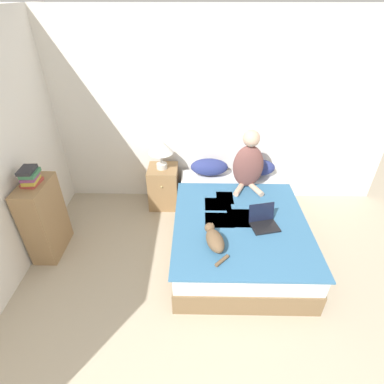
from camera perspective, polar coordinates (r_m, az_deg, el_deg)
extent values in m
cube|color=white|center=(4.14, 2.64, 14.46)|extent=(5.07, 0.05, 2.55)
cube|color=brown|center=(3.80, 8.45, -8.00)|extent=(1.45, 2.06, 0.27)
cube|color=silver|center=(3.65, 8.75, -5.23)|extent=(1.43, 2.03, 0.21)
cube|color=teal|center=(3.42, 9.29, -5.92)|extent=(1.50, 1.65, 0.02)
cube|color=silver|center=(3.42, 5.24, -5.39)|extent=(0.32, 0.27, 0.01)
cube|color=silver|center=(3.78, 6.26, -1.15)|extent=(0.21, 0.27, 0.01)
cube|color=silver|center=(3.67, 4.95, -2.36)|extent=(0.32, 0.26, 0.01)
cube|color=silver|center=(3.49, 9.97, -4.96)|extent=(0.39, 0.33, 0.01)
ellipsoid|color=navy|center=(4.20, 3.31, 4.77)|extent=(0.52, 0.28, 0.23)
ellipsoid|color=navy|center=(4.28, 12.13, 4.60)|extent=(0.52, 0.28, 0.23)
ellipsoid|color=brown|center=(3.91, 10.63, 4.81)|extent=(0.39, 0.21, 0.59)
sphere|color=#DBB293|center=(3.74, 11.25, 9.98)|extent=(0.21, 0.21, 0.21)
cylinder|color=#DBB293|center=(3.91, 8.97, 0.57)|extent=(0.18, 0.28, 0.07)
cylinder|color=#DBB293|center=(3.94, 12.04, 0.54)|extent=(0.18, 0.28, 0.07)
ellipsoid|color=brown|center=(3.04, 4.41, -9.26)|extent=(0.25, 0.35, 0.17)
sphere|color=brown|center=(3.15, 3.37, -6.81)|extent=(0.11, 0.11, 0.11)
cone|color=brown|center=(3.11, 2.88, -6.35)|extent=(0.05, 0.05, 0.05)
cone|color=brown|center=(3.13, 3.91, -6.17)|extent=(0.05, 0.05, 0.05)
cylinder|color=brown|center=(2.94, 5.72, -12.87)|extent=(0.15, 0.15, 0.04)
cube|color=black|center=(3.39, 13.71, -6.51)|extent=(0.33, 0.27, 0.02)
cube|color=black|center=(3.41, 13.11, -3.75)|extent=(0.30, 0.12, 0.21)
cube|color=#937047|center=(4.34, -5.43, 1.04)|extent=(0.41, 0.41, 0.61)
sphere|color=tan|center=(4.09, -5.82, 0.99)|extent=(0.03, 0.03, 0.03)
cylinder|color=beige|center=(4.16, -5.76, 4.98)|extent=(0.15, 0.15, 0.07)
cylinder|color=beige|center=(4.11, -5.85, 6.45)|extent=(0.02, 0.02, 0.17)
cone|color=white|center=(4.03, -6.00, 8.70)|extent=(0.34, 0.34, 0.19)
cube|color=#99754C|center=(3.86, -26.30, -4.58)|extent=(0.28, 0.56, 0.94)
cube|color=#B24238|center=(3.60, -28.16, 1.62)|extent=(0.17, 0.22, 0.04)
cube|color=gold|center=(3.57, -28.32, 2.00)|extent=(0.15, 0.21, 0.04)
cube|color=#844270|center=(3.56, -28.48, 2.52)|extent=(0.16, 0.20, 0.03)
cube|color=#3D7A51|center=(3.56, -28.52, 3.16)|extent=(0.16, 0.21, 0.04)
cube|color=#2D2D33|center=(3.55, -28.95, 3.68)|extent=(0.15, 0.22, 0.04)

